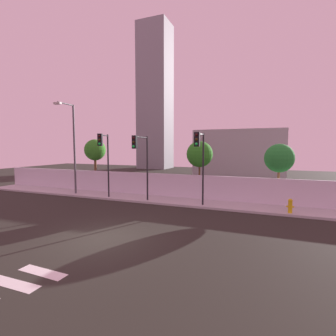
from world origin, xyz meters
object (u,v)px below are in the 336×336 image
at_px(roadside_tree_leftmost, 95,150).
at_px(traffic_light_center, 141,154).
at_px(roadside_tree_midleft, 200,154).
at_px(traffic_light_left, 200,153).
at_px(traffic_light_right, 104,152).
at_px(street_lamp_curbside, 72,142).
at_px(roadside_tree_midright, 279,158).
at_px(fire_hydrant, 290,205).

bearing_deg(roadside_tree_leftmost, traffic_light_center, -28.54).
bearing_deg(roadside_tree_midleft, traffic_light_left, -75.02).
height_order(traffic_light_right, roadside_tree_midleft, traffic_light_right).
relative_size(traffic_light_right, roadside_tree_midleft, 1.08).
bearing_deg(street_lamp_curbside, traffic_light_center, -6.61).
relative_size(traffic_light_center, roadside_tree_midleft, 1.04).
relative_size(roadside_tree_leftmost, roadside_tree_midright, 1.11).
height_order(street_lamp_curbside, roadside_tree_midright, street_lamp_curbside).
bearing_deg(roadside_tree_midright, fire_hydrant, -78.91).
bearing_deg(roadside_tree_leftmost, traffic_light_right, -44.71).
bearing_deg(fire_hydrant, roadside_tree_midleft, 154.78).
distance_m(traffic_light_right, street_lamp_curbside, 3.78).
height_order(traffic_light_right, roadside_tree_midright, traffic_light_right).
bearing_deg(roadside_tree_midright, traffic_light_left, -143.58).
bearing_deg(traffic_light_right, roadside_tree_midright, 16.24).
bearing_deg(roadside_tree_midleft, street_lamp_curbside, -163.98).
relative_size(traffic_light_center, fire_hydrant, 5.46).
relative_size(traffic_light_left, traffic_light_right, 0.99).
bearing_deg(fire_hydrant, roadside_tree_leftmost, 169.66).
distance_m(traffic_light_left, roadside_tree_midleft, 3.70).
xyz_separation_m(traffic_light_left, roadside_tree_midleft, (-0.96, 3.57, -0.19)).
relative_size(traffic_light_center, roadside_tree_midright, 1.09).
relative_size(fire_hydrant, roadside_tree_midright, 0.20).
distance_m(roadside_tree_leftmost, roadside_tree_midleft, 10.11).
distance_m(traffic_light_center, fire_hydrant, 10.17).
distance_m(traffic_light_center, street_lamp_curbside, 6.93).
xyz_separation_m(traffic_light_right, roadside_tree_leftmost, (-3.62, 3.58, 0.04)).
relative_size(traffic_light_left, street_lamp_curbside, 0.65).
bearing_deg(traffic_light_right, roadside_tree_midleft, 28.89).
relative_size(street_lamp_curbside, roadside_tree_midleft, 1.63).
xyz_separation_m(traffic_light_center, roadside_tree_midright, (9.10, 3.70, -0.33)).
bearing_deg(roadside_tree_midright, traffic_light_center, -157.89).
xyz_separation_m(street_lamp_curbside, roadside_tree_midright, (15.93, 2.91, -1.22)).
bearing_deg(traffic_light_left, roadside_tree_midright, 36.42).
height_order(traffic_light_right, fire_hydrant, traffic_light_right).
height_order(traffic_light_right, roadside_tree_leftmost, traffic_light_right).
distance_m(street_lamp_curbside, roadside_tree_midleft, 10.59).
bearing_deg(roadside_tree_midright, roadside_tree_midleft, -180.00).
xyz_separation_m(street_lamp_curbside, fire_hydrant, (16.52, -0.10, -3.89)).
relative_size(traffic_light_left, fire_hydrant, 5.62).
distance_m(traffic_light_left, traffic_light_center, 4.26).
height_order(traffic_light_center, roadside_tree_midleft, traffic_light_center).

